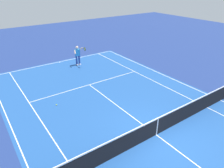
# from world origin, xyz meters

# --- Properties ---
(ground_plane) EXTENTS (60.00, 60.00, 0.00)m
(ground_plane) POSITION_xyz_m (0.00, 0.00, 0.00)
(ground_plane) COLOR navy
(court_slab) EXTENTS (24.20, 11.40, 0.00)m
(court_slab) POSITION_xyz_m (0.00, 0.00, 0.00)
(court_slab) COLOR #1E4C93
(court_slab) RESTS_ON ground_plane
(court_line_markings) EXTENTS (23.85, 11.05, 0.01)m
(court_line_markings) POSITION_xyz_m (0.00, 0.00, 0.00)
(court_line_markings) COLOR white
(court_line_markings) RESTS_ON ground_plane
(tennis_net) EXTENTS (0.10, 11.70, 1.08)m
(tennis_net) POSITION_xyz_m (0.00, 0.00, 0.49)
(tennis_net) COLOR #2D2D33
(tennis_net) RESTS_ON ground_plane
(tennis_player_near) EXTENTS (1.08, 0.78, 1.70)m
(tennis_player_near) POSITION_xyz_m (10.26, -1.12, 0.93)
(tennis_player_near) COLOR navy
(tennis_player_near) RESTS_ON ground_plane
(tennis_ball) EXTENTS (0.07, 0.07, 0.07)m
(tennis_ball) POSITION_xyz_m (5.17, 2.88, 0.03)
(tennis_ball) COLOR #CCE01E
(tennis_ball) RESTS_ON ground_plane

